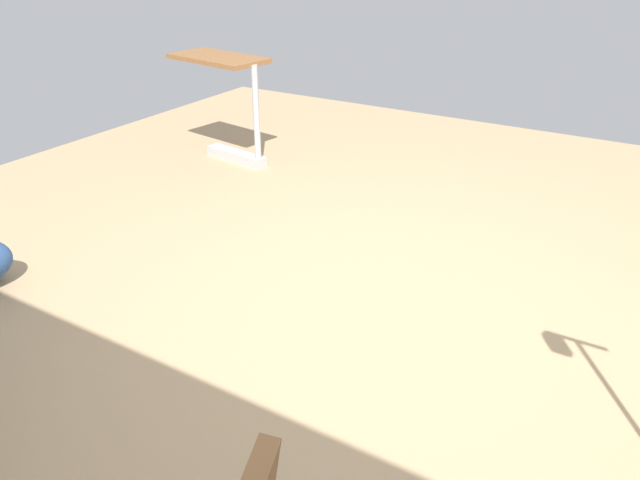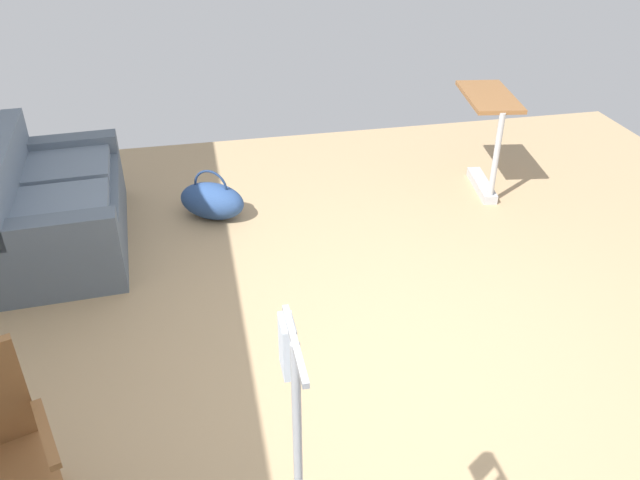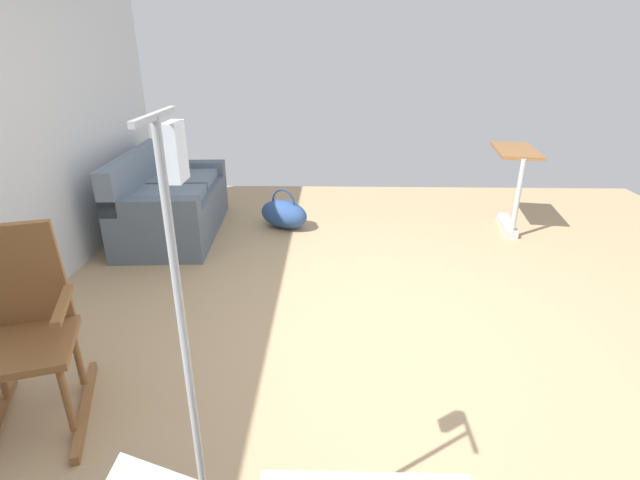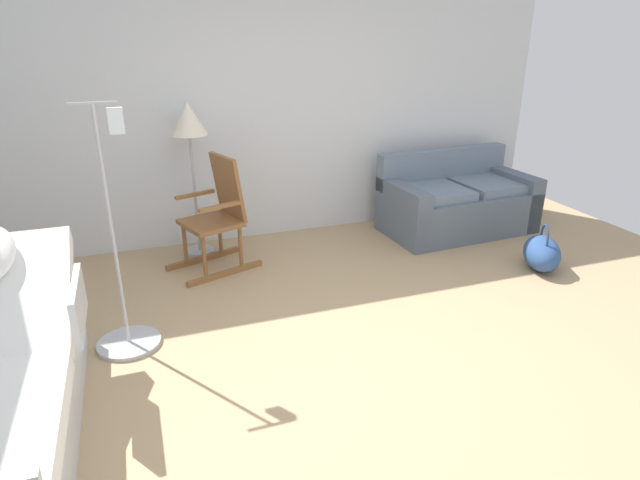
% 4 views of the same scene
% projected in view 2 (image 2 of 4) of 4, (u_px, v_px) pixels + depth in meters
% --- Properties ---
extents(ground_plane, '(7.45, 7.45, 0.00)m').
position_uv_depth(ground_plane, '(384.00, 374.00, 3.79)').
color(ground_plane, tan).
extents(couch, '(1.65, 0.94, 0.85)m').
position_uv_depth(couch, '(59.00, 209.00, 4.88)').
color(couch, slate).
rests_on(couch, ground).
extents(overbed_table, '(0.87, 0.52, 0.84)m').
position_uv_depth(overbed_table, '(487.00, 131.00, 5.60)').
color(overbed_table, '#B2B5BA').
rests_on(overbed_table, ground).
extents(duffel_bag, '(0.56, 0.64, 0.43)m').
position_uv_depth(duffel_bag, '(212.00, 200.00, 5.32)').
color(duffel_bag, '#2D4C84').
rests_on(duffel_bag, ground).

